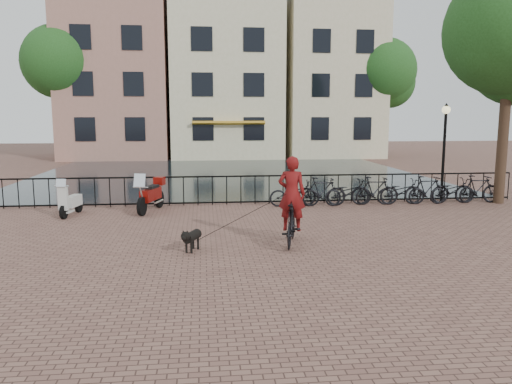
{
  "coord_description": "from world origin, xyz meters",
  "views": [
    {
      "loc": [
        -1.31,
        -9.28,
        3.09
      ],
      "look_at": [
        0.0,
        3.0,
        1.2
      ],
      "focal_mm": 35.0,
      "sensor_mm": 36.0,
      "label": 1
    }
  ],
  "objects": [
    {
      "name": "parked_bike_3",
      "position": [
        4.65,
        7.4,
        0.5
      ],
      "size": [
        1.69,
        0.57,
        1.0
      ],
      "primitive_type": "imported",
      "rotation": [
        0.0,
        0.0,
        1.51
      ],
      "color": "black",
      "rests_on": "ground"
    },
    {
      "name": "motorcycle",
      "position": [
        -3.02,
        6.99,
        0.68
      ],
      "size": [
        0.99,
        1.95,
        1.36
      ],
      "rotation": [
        0.0,
        0.0,
        -0.29
      ],
      "color": "maroon",
      "rests_on": "ground"
    },
    {
      "name": "canal_house_mid",
      "position": [
        0.5,
        30.0,
        5.9
      ],
      "size": [
        8.0,
        9.5,
        11.8
      ],
      "color": "beige",
      "rests_on": "ground"
    },
    {
      "name": "canal_house_left",
      "position": [
        -7.5,
        30.0,
        6.4
      ],
      "size": [
        7.5,
        9.0,
        12.8
      ],
      "color": "#986A58",
      "rests_on": "ground"
    },
    {
      "name": "parked_bike_6",
      "position": [
        7.5,
        7.4,
        0.45
      ],
      "size": [
        1.76,
        0.73,
        0.9
      ],
      "primitive_type": "imported",
      "rotation": [
        0.0,
        0.0,
        1.65
      ],
      "color": "black",
      "rests_on": "ground"
    },
    {
      "name": "tree_near_right",
      "position": [
        9.2,
        7.3,
        5.97
      ],
      "size": [
        4.48,
        4.48,
        8.24
      ],
      "color": "black",
      "rests_on": "ground"
    },
    {
      "name": "lamp_post",
      "position": [
        7.2,
        7.6,
        2.38
      ],
      "size": [
        0.3,
        0.3,
        3.45
      ],
      "color": "black",
      "rests_on": "ground"
    },
    {
      "name": "railing",
      "position": [
        0.0,
        8.0,
        0.5
      ],
      "size": [
        20.0,
        0.05,
        1.02
      ],
      "color": "black",
      "rests_on": "ground"
    },
    {
      "name": "parked_bike_7",
      "position": [
        8.45,
        7.4,
        0.5
      ],
      "size": [
        1.68,
        0.55,
        1.0
      ],
      "primitive_type": "imported",
      "rotation": [
        0.0,
        0.0,
        1.52
      ],
      "color": "black",
      "rests_on": "ground"
    },
    {
      "name": "canal_water",
      "position": [
        0.0,
        17.3,
        0.0
      ],
      "size": [
        20.0,
        20.0,
        0.0
      ],
      "primitive_type": "plane",
      "color": "black",
      "rests_on": "ground"
    },
    {
      "name": "parked_bike_0",
      "position": [
        1.8,
        7.4,
        0.45
      ],
      "size": [
        1.73,
        0.65,
        0.9
      ],
      "primitive_type": "imported",
      "rotation": [
        0.0,
        0.0,
        1.54
      ],
      "color": "black",
      "rests_on": "ground"
    },
    {
      "name": "tree_far_right",
      "position": [
        12.0,
        27.0,
        6.35
      ],
      "size": [
        4.76,
        4.76,
        8.76
      ],
      "color": "black",
      "rests_on": "ground"
    },
    {
      "name": "parked_bike_1",
      "position": [
        2.75,
        7.4,
        0.5
      ],
      "size": [
        1.7,
        0.65,
        1.0
      ],
      "primitive_type": "imported",
      "rotation": [
        0.0,
        0.0,
        1.46
      ],
      "color": "black",
      "rests_on": "ground"
    },
    {
      "name": "cyclist",
      "position": [
        0.79,
        2.34,
        0.95
      ],
      "size": [
        0.97,
        1.91,
        2.51
      ],
      "rotation": [
        0.0,
        0.0,
        2.88
      ],
      "color": "black",
      "rests_on": "ground"
    },
    {
      "name": "parked_bike_2",
      "position": [
        3.7,
        7.4,
        0.45
      ],
      "size": [
        1.77,
        0.79,
        0.9
      ],
      "primitive_type": "imported",
      "rotation": [
        0.0,
        0.0,
        1.68
      ],
      "color": "black",
      "rests_on": "ground"
    },
    {
      "name": "ground",
      "position": [
        0.0,
        0.0,
        0.0
      ],
      "size": [
        100.0,
        100.0,
        0.0
      ],
      "primitive_type": "plane",
      "color": "brown",
      "rests_on": "ground"
    },
    {
      "name": "parked_bike_5",
      "position": [
        6.55,
        7.4,
        0.5
      ],
      "size": [
        1.68,
        0.53,
        1.0
      ],
      "primitive_type": "imported",
      "rotation": [
        0.0,
        0.0,
        1.61
      ],
      "color": "black",
      "rests_on": "ground"
    },
    {
      "name": "canal_house_right",
      "position": [
        8.5,
        30.0,
        6.65
      ],
      "size": [
        7.0,
        9.0,
        13.3
      ],
      "color": "#C4BC92",
      "rests_on": "ground"
    },
    {
      "name": "scooter",
      "position": [
        -5.43,
        6.58,
        0.63
      ],
      "size": [
        0.62,
        1.4,
        1.26
      ],
      "rotation": [
        0.0,
        0.0,
        -0.18
      ],
      "color": "beige",
      "rests_on": "ground"
    },
    {
      "name": "tree_far_left",
      "position": [
        -11.0,
        27.0,
        6.73
      ],
      "size": [
        5.04,
        5.04,
        9.27
      ],
      "color": "black",
      "rests_on": "ground"
    },
    {
      "name": "parked_bike_4",
      "position": [
        5.6,
        7.4,
        0.45
      ],
      "size": [
        1.73,
        0.62,
        0.9
      ],
      "primitive_type": "imported",
      "rotation": [
        0.0,
        0.0,
        1.56
      ],
      "color": "black",
      "rests_on": "ground"
    },
    {
      "name": "dog",
      "position": [
        -1.59,
        1.99,
        0.28
      ],
      "size": [
        0.58,
        0.87,
        0.56
      ],
      "rotation": [
        0.0,
        0.0,
        -0.41
      ],
      "color": "black",
      "rests_on": "ground"
    }
  ]
}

